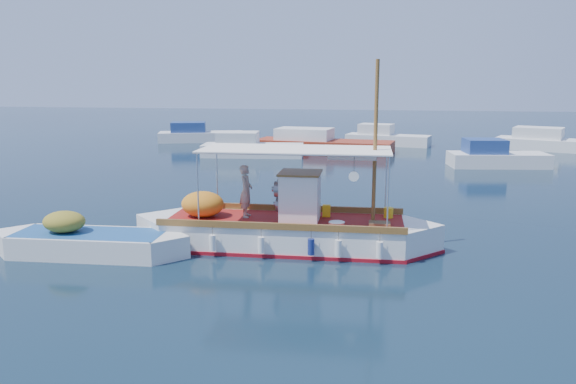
# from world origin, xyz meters

# --- Properties ---
(ground) EXTENTS (160.00, 160.00, 0.00)m
(ground) POSITION_xyz_m (0.00, 0.00, 0.00)
(ground) COLOR black
(ground) RESTS_ON ground
(fishing_caique) EXTENTS (9.26, 2.79, 5.65)m
(fishing_caique) POSITION_xyz_m (-0.64, -0.77, 0.50)
(fishing_caique) COLOR white
(fishing_caique) RESTS_ON ground
(dinghy) EXTENTS (5.87, 1.89, 1.43)m
(dinghy) POSITION_xyz_m (-5.95, -2.54, 0.30)
(dinghy) COLOR white
(dinghy) RESTS_ON ground
(bg_boat_nw) EXTENTS (6.75, 3.11, 1.80)m
(bg_boat_nw) POSITION_xyz_m (-6.58, 18.88, 0.49)
(bg_boat_nw) COLOR silver
(bg_boat_nw) RESTS_ON ground
(bg_boat_n) EXTENTS (9.81, 4.08, 1.80)m
(bg_boat_n) POSITION_xyz_m (-2.39, 22.30, 0.49)
(bg_boat_n) COLOR #9A2F19
(bg_boat_n) RESTS_ON ground
(bg_boat_ne) EXTENTS (5.72, 2.96, 1.80)m
(bg_boat_ne) POSITION_xyz_m (8.44, 16.99, 0.49)
(bg_boat_ne) COLOR silver
(bg_boat_ne) RESTS_ON ground
(bg_boat_e) EXTENTS (8.38, 5.36, 1.80)m
(bg_boat_e) POSITION_xyz_m (13.82, 25.86, 0.49)
(bg_boat_e) COLOR silver
(bg_boat_e) RESTS_ON ground
(bg_boat_far_w) EXTENTS (7.08, 4.12, 1.80)m
(bg_boat_far_w) POSITION_xyz_m (-12.87, 26.86, 0.49)
(bg_boat_far_w) COLOR silver
(bg_boat_far_w) RESTS_ON ground
(bg_boat_far_n) EXTENTS (6.59, 3.39, 1.80)m
(bg_boat_far_n) POSITION_xyz_m (2.10, 27.16, 0.49)
(bg_boat_far_n) COLOR silver
(bg_boat_far_n) RESTS_ON ground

